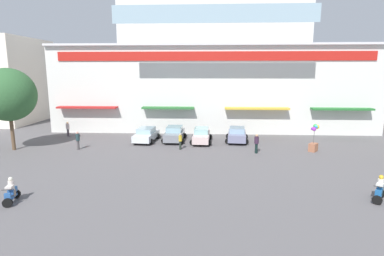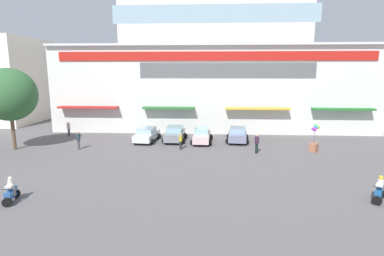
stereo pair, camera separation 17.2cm
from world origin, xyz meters
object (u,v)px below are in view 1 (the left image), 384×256
(parked_car_2, at_px, (201,135))
(balloon_vendor_cart, at_px, (314,140))
(pedestrian_3, at_px, (68,128))
(pedestrian_1, at_px, (256,142))
(parked_car_3, at_px, (237,134))
(plaza_tree_0, at_px, (8,95))
(scooter_rider_3, at_px, (11,192))
(pedestrian_2, at_px, (78,139))
(parked_car_1, at_px, (174,134))
(parked_car_0, at_px, (146,135))
(pedestrian_0, at_px, (180,140))
(scooter_rider_4, at_px, (380,190))

(parked_car_2, height_order, balloon_vendor_cart, balloon_vendor_cart)
(parked_car_2, height_order, pedestrian_3, pedestrian_3)
(pedestrian_1, bearing_deg, pedestrian_3, 162.93)
(parked_car_3, distance_m, balloon_vendor_cart, 7.61)
(plaza_tree_0, xyz_separation_m, scooter_rider_3, (7.19, -11.46, -4.59))
(parked_car_2, height_order, scooter_rider_3, parked_car_2)
(pedestrian_2, bearing_deg, parked_car_1, 24.82)
(pedestrian_1, bearing_deg, parked_car_3, 106.57)
(pedestrian_1, distance_m, pedestrian_2, 16.65)
(parked_car_0, distance_m, parked_car_3, 9.53)
(scooter_rider_3, height_order, pedestrian_1, pedestrian_1)
(parked_car_3, relative_size, pedestrian_0, 2.65)
(parked_car_3, bearing_deg, pedestrian_2, -165.11)
(plaza_tree_0, bearing_deg, parked_car_0, 19.30)
(scooter_rider_4, bearing_deg, balloon_vendor_cart, 90.47)
(parked_car_3, relative_size, pedestrian_2, 2.37)
(parked_car_3, bearing_deg, plaza_tree_0, -168.13)
(plaza_tree_0, distance_m, balloon_vendor_cart, 28.38)
(parked_car_3, distance_m, pedestrian_2, 15.83)
(parked_car_1, xyz_separation_m, scooter_rider_3, (-7.55, -15.90, -0.19))
(parked_car_0, bearing_deg, pedestrian_2, -147.23)
(parked_car_0, relative_size, scooter_rider_3, 2.98)
(parked_car_1, bearing_deg, scooter_rider_4, -47.38)
(parked_car_0, bearing_deg, pedestrian_3, 167.65)
(pedestrian_2, distance_m, balloon_vendor_cart, 22.04)
(parked_car_0, height_order, pedestrian_2, pedestrian_2)
(plaza_tree_0, bearing_deg, parked_car_2, 12.67)
(scooter_rider_4, bearing_deg, scooter_rider_3, -176.35)
(parked_car_3, xyz_separation_m, pedestrian_1, (1.34, -4.52, 0.22))
(scooter_rider_3, bearing_deg, pedestrian_3, 105.17)
(scooter_rider_3, relative_size, pedestrian_1, 0.85)
(scooter_rider_4, bearing_deg, pedestrian_1, 118.52)
(parked_car_3, bearing_deg, parked_car_2, -171.96)
(parked_car_1, relative_size, balloon_vendor_cart, 1.67)
(parked_car_1, xyz_separation_m, pedestrian_2, (-8.72, -4.03, 0.19))
(pedestrian_2, relative_size, balloon_vendor_cart, 0.68)
(scooter_rider_3, bearing_deg, parked_car_1, 64.60)
(pedestrian_0, height_order, pedestrian_1, pedestrian_1)
(pedestrian_1, bearing_deg, parked_car_2, 141.65)
(pedestrian_0, distance_m, pedestrian_2, 9.68)
(balloon_vendor_cart, bearing_deg, pedestrian_2, -178.63)
(plaza_tree_0, xyz_separation_m, pedestrian_2, (6.03, 0.42, -4.20))
(parked_car_0, bearing_deg, parked_car_2, -1.68)
(pedestrian_2, bearing_deg, pedestrian_3, 122.04)
(pedestrian_0, bearing_deg, pedestrian_3, 158.38)
(parked_car_3, xyz_separation_m, pedestrian_2, (-15.30, -4.07, 0.21))
(parked_car_3, xyz_separation_m, pedestrian_3, (-18.91, 1.70, 0.17))
(parked_car_1, bearing_deg, plaza_tree_0, -163.21)
(plaza_tree_0, distance_m, scooter_rider_4, 30.26)
(pedestrian_0, bearing_deg, parked_car_0, 140.50)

